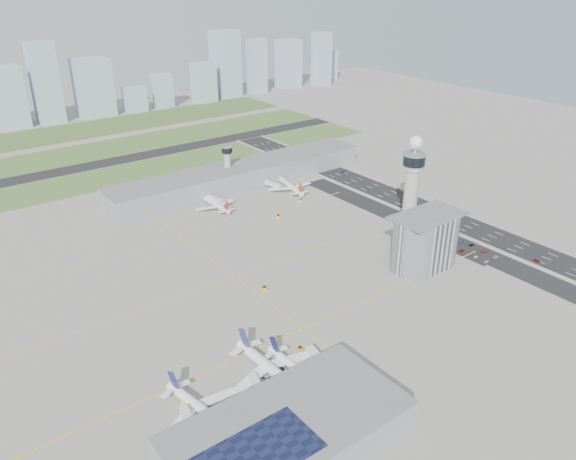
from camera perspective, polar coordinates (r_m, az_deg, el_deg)
ground at (r=305.24m, az=3.97°, el=-4.79°), size 1000.00×1000.00×0.00m
grass_strip_0 at (r=475.58m, az=-15.99°, el=5.54°), size 480.00×50.00×0.08m
grass_strip_1 at (r=543.35m, az=-19.02°, el=7.55°), size 480.00×60.00×0.08m
grass_strip_2 at (r=617.48m, az=-21.54°, el=9.19°), size 480.00×70.00×0.08m
runway at (r=508.75m, az=-17.58°, el=6.61°), size 480.00×22.00×0.10m
highway at (r=383.12m, az=17.14°, el=0.61°), size 28.00×500.00×0.10m
barrier_left at (r=372.39m, az=15.85°, el=0.15°), size 0.60×500.00×1.20m
barrier_right at (r=393.63m, az=18.37°, el=1.19°), size 0.60×500.00×1.20m
landside_road at (r=359.19m, az=15.99°, el=-0.92°), size 18.00×260.00×0.08m
parking_lot at (r=351.56m, az=17.31°, el=-1.68°), size 20.00×44.00×0.10m
taxiway_line_h_0 at (r=264.10m, az=1.59°, el=-10.01°), size 260.00×0.60×0.01m
taxiway_line_h_1 at (r=305.76m, az=-5.45°, el=-4.79°), size 260.00×0.60×0.01m
taxiway_line_h_2 at (r=352.74m, az=-10.63°, el=-0.83°), size 260.00×0.60×0.01m
taxiway_line_v at (r=305.76m, az=-5.45°, el=-4.79°), size 0.60×260.00×0.01m
control_tower at (r=342.69m, az=12.47°, el=4.59°), size 14.00×14.00×64.50m
secondary_tower at (r=425.54m, az=-6.16°, el=6.78°), size 8.60×8.60×31.90m
admin_building at (r=318.58m, az=13.77°, el=-1.04°), size 42.00×24.00×33.50m
terminal_pier at (r=432.36m, az=-4.82°, el=5.61°), size 210.00×32.00×15.80m
near_terminal at (r=205.79m, az=0.05°, el=-19.92°), size 84.00×42.00×13.00m
airplane_near_a at (r=219.41m, az=-8.76°, el=-17.16°), size 39.47×44.17×10.90m
airplane_near_b at (r=233.11m, az=-1.57°, el=-13.56°), size 40.45×46.94×12.69m
airplane_near_c at (r=234.02m, az=1.18°, el=-13.73°), size 33.65×38.96×10.46m
airplane_far_a at (r=391.90m, az=-7.44°, el=2.91°), size 30.33×35.66×9.97m
airplane_far_b at (r=421.35m, az=0.15°, el=4.86°), size 42.73×47.51×11.53m
jet_bridge_near_0 at (r=212.06m, az=-9.36°, el=-20.02°), size 5.39×14.31×5.70m
jet_bridge_near_1 at (r=222.78m, az=-2.27°, el=-16.94°), size 5.39×14.31×5.70m
jet_bridge_near_2 at (r=236.83m, az=3.87°, el=-13.98°), size 5.39×14.31×5.70m
jet_bridge_far_0 at (r=403.32m, az=-8.11°, el=3.20°), size 5.39×14.31×5.70m
jet_bridge_far_1 at (r=427.71m, az=-2.27°, el=4.74°), size 5.39×14.31×5.70m
tug_0 at (r=228.60m, az=-10.30°, el=-16.71°), size 4.20×3.44×2.11m
tug_1 at (r=242.23m, az=-2.79°, el=-13.53°), size 3.46×3.05×1.68m
tug_2 at (r=250.83m, az=1.22°, el=-11.93°), size 2.82×3.43×1.72m
tug_3 at (r=292.99m, az=-2.43°, el=-5.91°), size 3.24×3.91×1.95m
tug_4 at (r=374.82m, az=-0.99°, el=1.41°), size 2.88×3.89×2.11m
tug_5 at (r=401.49m, az=1.35°, el=3.05°), size 3.75×3.30×1.82m
car_lot_0 at (r=338.03m, az=19.53°, el=-3.03°), size 3.65×1.52×1.24m
car_lot_1 at (r=341.70m, az=18.57°, el=-2.58°), size 3.42×1.43×1.10m
car_lot_2 at (r=346.32m, az=17.24°, el=-2.00°), size 4.28×2.24×1.15m
car_lot_3 at (r=348.78m, az=16.37°, el=-1.68°), size 3.84×1.65×1.10m
car_lot_4 at (r=353.07m, az=15.36°, el=-1.20°), size 3.79×1.93×1.24m
car_lot_5 at (r=356.49m, az=14.80°, el=-0.87°), size 3.91×1.53×1.27m
car_lot_6 at (r=344.97m, az=20.36°, el=-2.58°), size 4.81×2.42×1.31m
car_lot_7 at (r=349.75m, az=19.30°, el=-2.01°), size 4.72×2.35×1.32m
car_lot_8 at (r=354.93m, az=18.13°, el=-1.45°), size 3.52×1.87×1.14m
car_lot_9 at (r=357.11m, az=17.22°, el=-1.13°), size 4.05×1.81×1.29m
car_lot_10 at (r=359.94m, az=16.67°, el=-0.86°), size 4.19×2.42×1.10m
car_lot_11 at (r=365.90m, az=15.51°, el=-0.26°), size 4.28×1.90×1.22m
car_hw_0 at (r=349.56m, az=23.96°, el=-2.86°), size 1.95×3.77×1.23m
car_hw_1 at (r=405.36m, az=12.66°, el=2.60°), size 1.79×3.89×1.24m
car_hw_2 at (r=461.37m, az=5.63°, el=5.88°), size 2.13×4.07×1.10m
car_hw_4 at (r=495.36m, az=-0.14°, el=7.37°), size 1.41×3.25×1.09m
skyline_bldg_7 at (r=656.63m, az=-26.78°, el=11.91°), size 35.76×28.61×61.22m
skyline_bldg_8 at (r=657.84m, az=-23.43°, el=13.54°), size 26.33×21.06×83.39m
skyline_bldg_9 at (r=673.92m, az=-19.17°, el=13.50°), size 36.96×29.57×62.11m
skyline_bldg_10 at (r=683.65m, az=-15.26°, el=12.67°), size 23.01×18.41×27.75m
skyline_bldg_11 at (r=695.76m, az=-12.59°, el=13.62°), size 20.22×16.18×38.97m
skyline_bldg_12 at (r=716.94m, az=-8.55°, el=14.59°), size 26.14×20.92×46.89m
skyline_bldg_13 at (r=743.52m, az=-6.38°, el=16.42°), size 32.26×25.81×81.20m
skyline_bldg_14 at (r=761.75m, az=-3.16°, el=16.27°), size 21.59×17.28×68.75m
skyline_bldg_15 at (r=802.89m, az=0.04°, el=16.57°), size 30.25×24.20×63.40m
skyline_bldg_16 at (r=813.56m, az=3.41°, el=16.93°), size 23.04×18.43×71.56m
skyline_bldg_17 at (r=859.88m, az=4.11°, el=16.33°), size 22.64×18.11×41.06m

